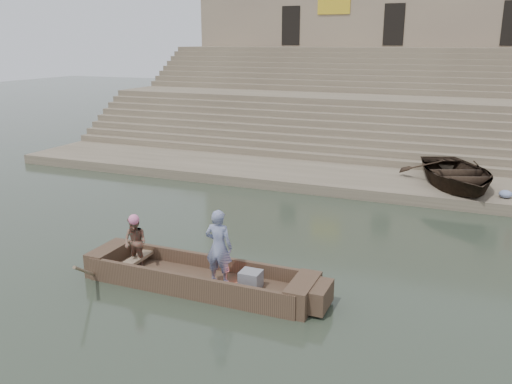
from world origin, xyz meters
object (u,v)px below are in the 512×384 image
Objects in this scene: main_rowboat at (199,282)px; standing_man at (219,247)px; rowing_man at (135,242)px; beached_rowboat at (456,173)px; television at (250,279)px.

standing_man is at bearing -3.11° from main_rowboat.
standing_man is 2.27m from rowing_man.
beached_rowboat is (5.14, 10.33, 0.79)m from main_rowboat.
standing_man is at bearing -177.72° from television.
television is (3.02, 0.02, -0.44)m from rowing_man.
rowing_man is at bearing -179.22° from main_rowboat.
beached_rowboat is (6.84, 10.35, 0.03)m from rowing_man.
standing_man reaches higher than television.
rowing_man is at bearing -144.81° from beached_rowboat.
beached_rowboat is at bearing 69.69° from television.
main_rowboat is at bearing 5.86° from rowing_man.
television reaches higher than main_rowboat.
main_rowboat is 3.88× the size of rowing_man.
standing_man is (0.56, -0.03, 0.99)m from main_rowboat.
rowing_man is at bearing -179.56° from television.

